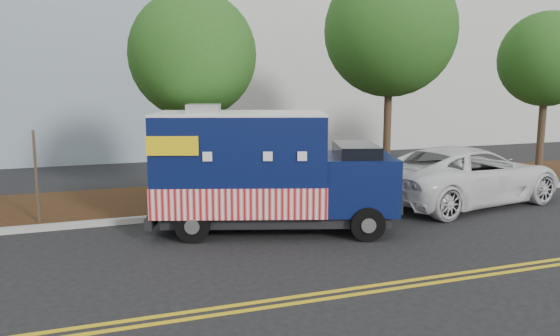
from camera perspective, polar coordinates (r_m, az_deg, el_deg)
name	(u,v)px	position (r m, az deg, el deg)	size (l,w,h in m)	color
ground	(213,231)	(13.30, -7.01, -6.54)	(120.00, 120.00, 0.00)	black
curb	(201,215)	(14.61, -8.24, -4.84)	(120.00, 0.18, 0.15)	#9E9E99
mulch_strip	(187,199)	(16.62, -9.71, -3.16)	(120.00, 4.00, 0.15)	#33190E
centerline_near	(274,300)	(9.24, -0.67, -13.61)	(120.00, 0.10, 0.01)	gold
centerline_far	(279,306)	(9.02, -0.13, -14.19)	(120.00, 0.10, 0.01)	gold
tree_b	(193,55)	(15.64, -9.11, 11.57)	(3.54, 3.54, 6.06)	#38281C
tree_c	(390,31)	(19.05, 11.45, 13.89)	(4.42, 4.42, 7.43)	#38281C
tree_d	(547,60)	(21.76, 26.10, 10.14)	(3.33, 3.33, 5.99)	#38281C
sign_post	(36,180)	(14.49, -24.10, -1.12)	(0.06, 0.06, 2.40)	#473828
food_truck	(262,174)	(12.98, -1.93, -0.64)	(6.11, 3.77, 3.04)	black
white_car	(466,175)	(16.88, 18.90, -0.69)	(2.79, 6.06, 1.68)	white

